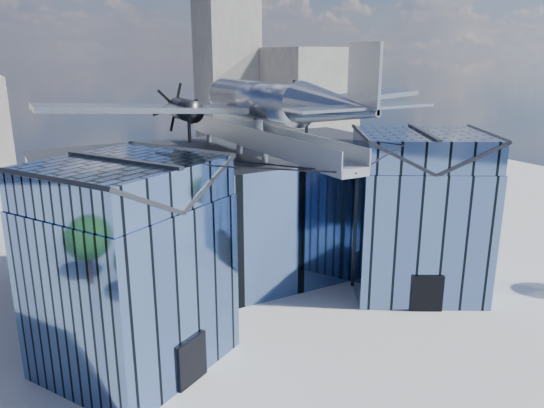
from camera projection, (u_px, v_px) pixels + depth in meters
ground_plane at (286, 312)px, 36.29m from camera, size 120.00×120.00×0.00m
museum at (247, 213)px, 39.67m from camera, size 32.88×24.50×17.60m
bg_towers at (119, 104)px, 76.74m from camera, size 77.00×24.50×26.00m
tree_side_e at (465, 174)px, 59.34m from camera, size 3.94×3.94×5.97m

